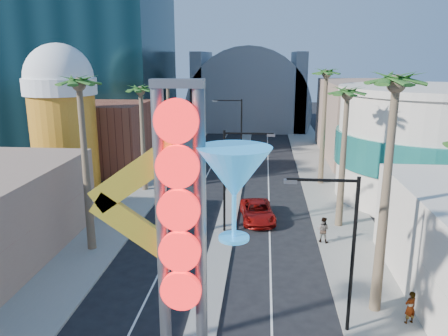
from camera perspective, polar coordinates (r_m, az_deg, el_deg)
sidewalk_west at (r=49.80m, az=-9.31°, el=-1.13°), size 5.00×100.00×0.15m
sidewalk_east at (r=48.69m, az=12.90°, el=-1.67°), size 5.00×100.00×0.15m
median at (r=51.21m, az=1.88°, el=-0.51°), size 1.60×84.00×0.15m
brick_filler_west at (r=53.68m, az=-15.43°, el=3.97°), size 10.00×10.00×8.00m
filler_east at (r=61.38m, az=17.68°, el=6.02°), size 10.00×20.00×10.00m
beer_mug at (r=46.24m, az=-20.37°, el=6.80°), size 7.00×7.00×14.50m
turquoise_building at (r=44.79m, az=24.95°, el=2.76°), size 16.60×16.60×10.60m
canopy at (r=83.92m, az=3.32°, el=8.29°), size 22.00×16.00×22.00m
neon_sign at (r=15.68m, az=-2.69°, el=-7.96°), size 6.53×2.60×12.55m
streetlight_0 at (r=32.58m, az=1.01°, el=-0.50°), size 3.79×0.25×8.00m
streetlight_1 at (r=56.13m, az=1.74°, el=5.83°), size 3.79×0.25×8.00m
streetlight_2 at (r=21.50m, az=15.35°, el=-9.24°), size 3.45×0.25×8.00m
palm_1 at (r=29.96m, az=-18.33°, el=9.03°), size 2.40×2.40×12.70m
palm_2 at (r=43.23m, az=-10.82°, el=9.15°), size 2.40×2.40×11.20m
palm_3 at (r=54.83m, az=-7.36°, el=10.36°), size 2.40×2.40×11.20m
palm_5 at (r=22.34m, az=21.40°, el=8.30°), size 2.40×2.40×13.20m
palm_6 at (r=34.11m, az=15.77°, el=8.28°), size 2.40×2.40×11.70m
palm_7 at (r=45.87m, az=13.19°, el=11.01°), size 2.40×2.40×12.70m
red_pickup at (r=36.43m, az=4.39°, el=-5.68°), size 3.27×5.85×1.55m
pedestrian_a at (r=24.83m, az=23.14°, el=-16.39°), size 0.75×0.63×1.76m
pedestrian_b at (r=32.64m, az=12.80°, el=-7.85°), size 1.11×1.00×1.89m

